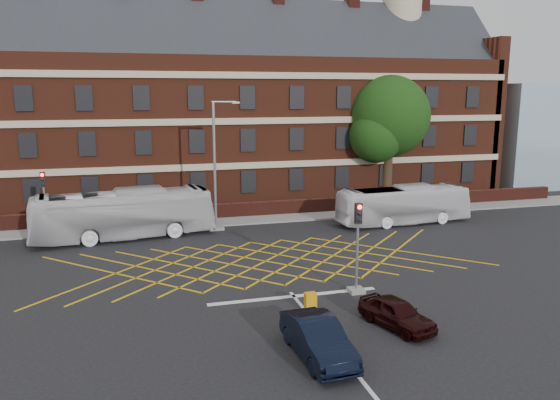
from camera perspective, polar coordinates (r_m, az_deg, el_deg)
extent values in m
plane|color=black|center=(28.65, -0.57, -7.59)|extent=(120.00, 120.00, 0.00)
cube|color=#552315|center=(48.83, -7.17, 7.34)|extent=(50.00, 12.00, 12.00)
cube|color=black|center=(48.80, -7.35, 14.39)|extent=(51.00, 10.61, 10.61)
cube|color=#B7A88C|center=(42.77, -6.04, 8.17)|extent=(50.00, 0.18, 0.50)
cube|color=black|center=(42.89, -6.00, 6.17)|extent=(1.20, 0.14, 1.80)
cube|color=#481A13|center=(48.78, -16.15, 19.37)|extent=(1.00, 1.40, 3.20)
cylinder|color=#B7A88C|center=(54.56, 12.54, 17.04)|extent=(3.60, 3.60, 6.00)
cube|color=#481A13|center=(40.77, -5.19, -1.12)|extent=(56.00, 0.50, 1.10)
cube|color=slate|center=(39.92, -4.93, -2.10)|extent=(60.00, 3.00, 0.12)
cube|color=#99B2BF|center=(62.59, 25.75, 6.25)|extent=(14.00, 10.00, 10.00)
cube|color=#CC990C|center=(30.49, -1.52, -6.40)|extent=(8.22, 8.22, 0.02)
cube|color=silver|center=(25.48, 1.45, -10.02)|extent=(8.00, 0.30, 0.02)
cube|color=silver|center=(19.89, 7.05, -16.51)|extent=(0.15, 14.00, 0.02)
imported|color=silver|center=(36.19, -16.03, -1.42)|extent=(11.62, 4.10, 3.17)
imported|color=silver|center=(39.70, 12.78, -0.49)|extent=(9.89, 2.88, 2.72)
imported|color=black|center=(19.88, 3.98, -14.24)|extent=(1.74, 4.33, 1.40)
imported|color=black|center=(22.65, 12.10, -11.48)|extent=(2.41, 3.74, 1.18)
cylinder|color=black|center=(47.58, 11.12, 3.40)|extent=(0.90, 0.90, 5.86)
sphere|color=black|center=(47.20, 11.32, 8.58)|extent=(6.84, 6.84, 6.84)
sphere|color=black|center=(45.93, 10.00, 6.60)|extent=(4.45, 4.45, 4.45)
sphere|color=black|center=(48.66, 12.44, 7.23)|extent=(4.10, 4.10, 4.10)
cube|color=slate|center=(26.16, 7.96, -9.33)|extent=(0.70, 0.70, 0.20)
cylinder|color=gray|center=(25.63, 8.06, -5.88)|extent=(0.12, 0.12, 3.50)
cube|color=black|center=(25.11, 8.19, -1.40)|extent=(0.30, 0.25, 0.95)
sphere|color=#FF0C05|center=(24.91, 8.33, -0.75)|extent=(0.20, 0.20, 0.20)
cube|color=slate|center=(38.30, -23.11, -3.50)|extent=(0.70, 0.70, 0.20)
cylinder|color=gray|center=(37.94, -23.30, -1.08)|extent=(0.12, 0.12, 3.50)
cube|color=black|center=(37.58, -23.54, 1.97)|extent=(0.30, 0.25, 0.95)
sphere|color=#FF0C05|center=(37.40, -23.61, 2.42)|extent=(0.20, 0.20, 0.20)
cube|color=slate|center=(37.63, -6.69, -2.90)|extent=(1.00, 1.00, 0.20)
cylinder|color=gray|center=(36.84, -6.84, 3.44)|extent=(0.18, 0.18, 8.60)
cylinder|color=gray|center=(36.62, -5.90, 10.17)|extent=(1.60, 0.12, 0.12)
cube|color=gray|center=(36.76, -4.65, 10.12)|extent=(0.50, 0.20, 0.12)
cylinder|color=gray|center=(38.86, -23.05, -1.77)|extent=(0.10, 0.10, 2.20)
cube|color=silver|center=(38.62, -23.15, -0.64)|extent=(1.10, 0.06, 0.45)
cube|color=silver|center=(38.72, -23.10, -1.36)|extent=(1.10, 0.06, 0.40)
cube|color=silver|center=(38.81, -23.05, -2.01)|extent=(1.10, 0.06, 0.35)
cube|color=orange|center=(23.72, 3.19, -10.62)|extent=(0.48, 0.38, 0.83)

